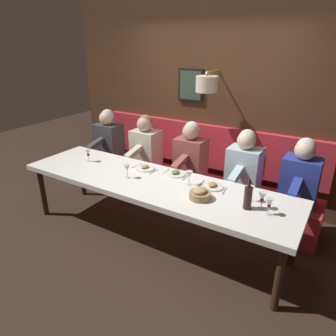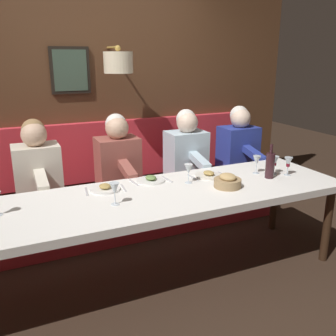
{
  "view_description": "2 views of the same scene",
  "coord_description": "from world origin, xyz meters",
  "px_view_note": "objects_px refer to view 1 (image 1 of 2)",
  "views": [
    {
      "loc": [
        -2.56,
        -1.8,
        2.19
      ],
      "look_at": [
        0.05,
        -0.19,
        0.92
      ],
      "focal_mm": 32.51,
      "sensor_mm": 36.0,
      "label": 1
    },
    {
      "loc": [
        -2.48,
        0.96,
        1.76
      ],
      "look_at": [
        0.05,
        -0.19,
        0.92
      ],
      "focal_mm": 39.77,
      "sensor_mm": 36.0,
      "label": 2
    }
  ],
  "objects_px": {
    "wine_glass_2": "(127,168)",
    "bread_bowl": "(200,194)",
    "dining_table": "(152,185)",
    "wine_glass_4": "(88,153)",
    "wine_glass_0": "(189,175)",
    "diner_nearest": "(301,175)",
    "diner_far": "(146,144)",
    "diner_farthest": "(108,136)",
    "wine_glass_1": "(262,197)",
    "diner_near": "(244,163)",
    "diner_middle": "(190,153)",
    "wine_glass_3": "(251,190)",
    "wine_glass_5": "(269,203)",
    "wine_bottle": "(248,198)"
  },
  "relations": [
    {
      "from": "diner_far",
      "to": "wine_glass_3",
      "type": "relative_size",
      "value": 4.82
    },
    {
      "from": "diner_middle",
      "to": "bread_bowl",
      "type": "xyz_separation_m",
      "value": [
        -0.97,
        -0.62,
        -0.03
      ]
    },
    {
      "from": "diner_near",
      "to": "diner_farthest",
      "type": "relative_size",
      "value": 1.0
    },
    {
      "from": "diner_nearest",
      "to": "wine_glass_3",
      "type": "relative_size",
      "value": 4.82
    },
    {
      "from": "diner_nearest",
      "to": "diner_farthest",
      "type": "relative_size",
      "value": 1.0
    },
    {
      "from": "diner_near",
      "to": "wine_glass_3",
      "type": "height_order",
      "value": "diner_near"
    },
    {
      "from": "diner_nearest",
      "to": "diner_near",
      "type": "xyz_separation_m",
      "value": [
        0.0,
        0.65,
        0.0
      ]
    },
    {
      "from": "diner_middle",
      "to": "wine_glass_5",
      "type": "xyz_separation_m",
      "value": [
        -0.92,
        -1.28,
        0.04
      ]
    },
    {
      "from": "dining_table",
      "to": "diner_farthest",
      "type": "distance_m",
      "value": 1.69
    },
    {
      "from": "dining_table",
      "to": "wine_glass_0",
      "type": "height_order",
      "value": "wine_glass_0"
    },
    {
      "from": "wine_glass_2",
      "to": "bread_bowl",
      "type": "xyz_separation_m",
      "value": [
        -0.02,
        -0.94,
        -0.07
      ]
    },
    {
      "from": "wine_glass_1",
      "to": "diner_near",
      "type": "bearing_deg",
      "value": 28.21
    },
    {
      "from": "diner_nearest",
      "to": "wine_glass_4",
      "type": "distance_m",
      "value": 2.61
    },
    {
      "from": "diner_farthest",
      "to": "wine_glass_4",
      "type": "height_order",
      "value": "diner_farthest"
    },
    {
      "from": "diner_middle",
      "to": "wine_glass_1",
      "type": "xyz_separation_m",
      "value": [
        -0.85,
        -1.2,
        0.04
      ]
    },
    {
      "from": "diner_nearest",
      "to": "wine_glass_3",
      "type": "distance_m",
      "value": 0.84
    },
    {
      "from": "diner_nearest",
      "to": "diner_far",
      "type": "height_order",
      "value": "same"
    },
    {
      "from": "diner_nearest",
      "to": "wine_glass_0",
      "type": "relative_size",
      "value": 4.82
    },
    {
      "from": "diner_far",
      "to": "wine_glass_2",
      "type": "bearing_deg",
      "value": -155.85
    },
    {
      "from": "diner_near",
      "to": "diner_farthest",
      "type": "distance_m",
      "value": 2.21
    },
    {
      "from": "wine_glass_2",
      "to": "wine_glass_4",
      "type": "relative_size",
      "value": 1.0
    },
    {
      "from": "diner_farthest",
      "to": "wine_glass_1",
      "type": "height_order",
      "value": "diner_farthest"
    },
    {
      "from": "diner_middle",
      "to": "wine_bottle",
      "type": "xyz_separation_m",
      "value": [
        -0.92,
        -1.09,
        0.04
      ]
    },
    {
      "from": "wine_bottle",
      "to": "diner_nearest",
      "type": "bearing_deg",
      "value": -18.74
    },
    {
      "from": "wine_glass_0",
      "to": "wine_glass_3",
      "type": "xyz_separation_m",
      "value": [
        -0.01,
        -0.68,
        0.0
      ]
    },
    {
      "from": "diner_farthest",
      "to": "wine_glass_2",
      "type": "relative_size",
      "value": 4.82
    },
    {
      "from": "bread_bowl",
      "to": "diner_near",
      "type": "bearing_deg",
      "value": -7.21
    },
    {
      "from": "wine_glass_4",
      "to": "wine_glass_5",
      "type": "distance_m",
      "value": 2.37
    },
    {
      "from": "wine_glass_0",
      "to": "diner_middle",
      "type": "bearing_deg",
      "value": 26.83
    },
    {
      "from": "diner_middle",
      "to": "diner_far",
      "type": "relative_size",
      "value": 1.0
    },
    {
      "from": "diner_farthest",
      "to": "diner_far",
      "type": "bearing_deg",
      "value": -90.0
    },
    {
      "from": "dining_table",
      "to": "wine_glass_1",
      "type": "relative_size",
      "value": 19.97
    },
    {
      "from": "diner_near",
      "to": "wine_glass_3",
      "type": "relative_size",
      "value": 4.82
    },
    {
      "from": "wine_glass_3",
      "to": "wine_glass_4",
      "type": "distance_m",
      "value": 2.14
    },
    {
      "from": "diner_middle",
      "to": "wine_glass_3",
      "type": "distance_m",
      "value": 1.31
    },
    {
      "from": "diner_middle",
      "to": "wine_glass_1",
      "type": "distance_m",
      "value": 1.47
    },
    {
      "from": "wine_glass_0",
      "to": "wine_glass_1",
      "type": "height_order",
      "value": "same"
    },
    {
      "from": "dining_table",
      "to": "wine_glass_4",
      "type": "height_order",
      "value": "wine_glass_4"
    },
    {
      "from": "wine_glass_5",
      "to": "bread_bowl",
      "type": "height_order",
      "value": "wine_glass_5"
    },
    {
      "from": "wine_glass_3",
      "to": "wine_glass_4",
      "type": "xyz_separation_m",
      "value": [
        -0.04,
        2.14,
        -0.0
      ]
    },
    {
      "from": "wine_glass_2",
      "to": "bread_bowl",
      "type": "distance_m",
      "value": 0.94
    },
    {
      "from": "diner_nearest",
      "to": "wine_glass_0",
      "type": "height_order",
      "value": "diner_nearest"
    },
    {
      "from": "wine_glass_1",
      "to": "wine_glass_2",
      "type": "xyz_separation_m",
      "value": [
        -0.11,
        1.51,
        0.0
      ]
    },
    {
      "from": "diner_farthest",
      "to": "bread_bowl",
      "type": "xyz_separation_m",
      "value": [
        -0.97,
        -2.09,
        -0.03
      ]
    },
    {
      "from": "wine_glass_5",
      "to": "diner_farthest",
      "type": "bearing_deg",
      "value": 71.43
    },
    {
      "from": "diner_nearest",
      "to": "wine_glass_4",
      "type": "bearing_deg",
      "value": 108.13
    },
    {
      "from": "dining_table",
      "to": "wine_glass_0",
      "type": "distance_m",
      "value": 0.46
    },
    {
      "from": "wine_glass_4",
      "to": "wine_bottle",
      "type": "distance_m",
      "value": 2.17
    },
    {
      "from": "dining_table",
      "to": "diner_nearest",
      "type": "height_order",
      "value": "diner_nearest"
    },
    {
      "from": "diner_far",
      "to": "wine_glass_1",
      "type": "bearing_deg",
      "value": -113.55
    }
  ]
}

